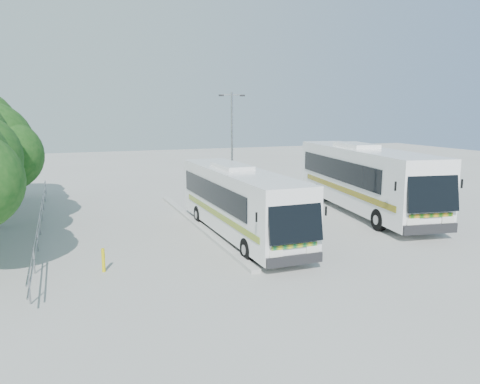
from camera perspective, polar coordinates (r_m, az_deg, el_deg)
name	(u,v)px	position (r m, az deg, el deg)	size (l,w,h in m)	color
ground	(252,230)	(23.80, 1.45, -4.67)	(100.00, 100.00, 0.00)	#A5A59F
kerb_divider	(197,224)	(24.89, -5.23, -3.89)	(0.40, 16.00, 0.15)	#B2B2AD
railing	(40,215)	(25.85, -23.19, -2.63)	(0.06, 22.00, 1.00)	gray
coach_main	(239,200)	(22.34, -0.13, -1.02)	(2.51, 11.59, 3.21)	silver
coach_adjacent	(363,177)	(28.68, 14.80, 1.74)	(4.80, 13.94, 3.80)	white
lamppost	(232,141)	(31.64, -0.98, 6.25)	(1.76, 0.37, 7.20)	#92959A
bollard	(103,260)	(18.45, -16.32, -7.98)	(0.13, 0.13, 0.91)	#C4B40B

